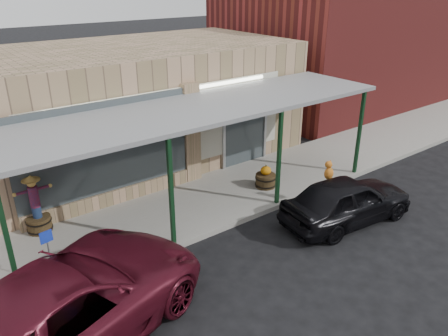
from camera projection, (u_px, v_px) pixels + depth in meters
ground at (283, 262)px, 10.67m from camera, size 120.00×120.00×0.00m
sidewalk at (200, 203)px, 13.26m from camera, size 40.00×3.20×0.15m
storefront at (128, 106)px, 15.78m from camera, size 12.00×6.25×4.20m
awning at (199, 110)px, 12.05m from camera, size 12.00×3.00×3.04m
block_buildings_near at (160, 50)px, 16.97m from camera, size 61.00×8.00×8.00m
barrel_scarecrow at (37, 213)px, 11.48m from camera, size 0.97×0.81×1.64m
barrel_pumpkin at (266, 179)px, 14.05m from camera, size 0.77×0.77×0.76m
handicap_sign at (49, 250)px, 9.40m from camera, size 0.27×0.06×1.32m
parked_sedan at (347, 200)px, 12.19m from camera, size 4.14×2.04×1.54m
car_maroon at (63, 309)px, 7.98m from camera, size 6.62×4.69×1.68m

